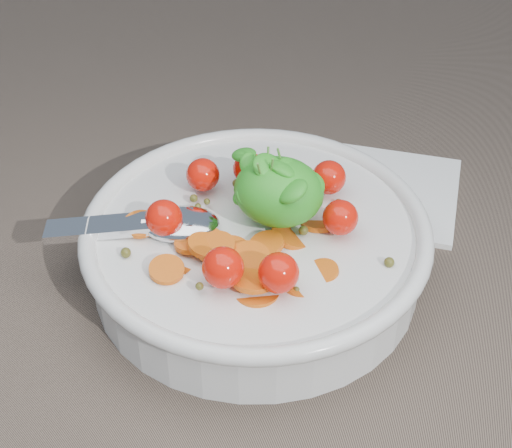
# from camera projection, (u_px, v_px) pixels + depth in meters

# --- Properties ---
(ground) EXTENTS (6.00, 6.00, 0.00)m
(ground) POSITION_uv_depth(u_px,v_px,m) (268.00, 286.00, 0.65)
(ground) COLOR #6E5D4F
(ground) RESTS_ON ground
(bowl) EXTENTS (0.31, 0.28, 0.12)m
(bowl) POSITION_uv_depth(u_px,v_px,m) (256.00, 245.00, 0.64)
(bowl) COLOR white
(bowl) RESTS_ON ground
(napkin) EXTENTS (0.16, 0.14, 0.01)m
(napkin) POSITION_uv_depth(u_px,v_px,m) (375.00, 190.00, 0.75)
(napkin) COLOR white
(napkin) RESTS_ON ground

